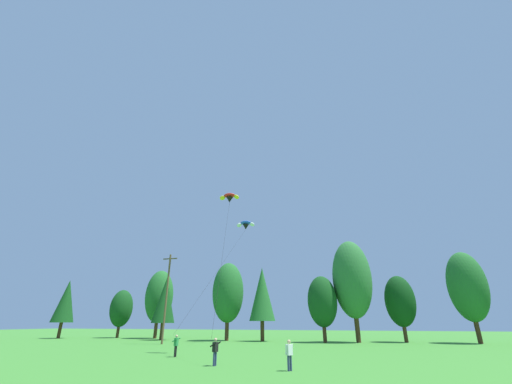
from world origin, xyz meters
TOP-DOWN VIEW (x-y plane):
  - treeline_tree_a at (-41.45, 46.80)m, footprint 3.81×3.81m
  - treeline_tree_b at (-32.69, 51.35)m, footprint 4.06×4.06m
  - treeline_tree_c at (-24.76, 51.28)m, footprint 4.95×4.95m
  - treeline_tree_d at (-20.84, 47.00)m, footprint 3.75×3.75m
  - treeline_tree_e at (-9.95, 48.03)m, footprint 5.00×5.00m
  - treeline_tree_f at (-4.22, 48.14)m, footprint 3.99×3.99m
  - treeline_tree_g at (5.14, 47.46)m, footprint 4.25×4.25m
  - treeline_tree_h at (9.65, 48.83)m, footprint 5.69×5.69m
  - treeline_tree_i at (16.14, 51.26)m, footprint 4.28×4.28m
  - treeline_tree_j at (25.29, 51.08)m, footprint 5.11×5.11m
  - utility_pole at (-14.99, 37.85)m, footprint 2.20×0.26m
  - kite_flyer_near at (-4.96, 23.76)m, footprint 0.56×0.60m
  - kite_flyer_mid at (0.53, 19.30)m, footprint 0.63×0.66m
  - kite_flyer_far at (5.76, 18.39)m, footprint 0.47×0.58m
  - parafoil_kite_high_blue_white at (-6.01, 44.89)m, footprint 3.19×21.76m
  - parafoil_kite_mid_red_yellow at (-2.04, 27.43)m, footprint 3.37×8.51m

SIDE VIEW (x-z plane):
  - kite_flyer_far at x=5.76m, z-range 0.14..1.83m
  - kite_flyer_near at x=-4.96m, z-range 0.15..1.84m
  - kite_flyer_mid at x=0.53m, z-range 0.15..1.84m
  - treeline_tree_b at x=-32.69m, z-range 0.88..9.27m
  - treeline_tree_g at x=5.14m, z-range 0.96..10.04m
  - treeline_tree_i at x=16.14m, z-range 0.97..10.16m
  - treeline_tree_d at x=-20.84m, z-range 1.23..10.99m
  - utility_pole at x=-14.99m, z-range 0.27..11.97m
  - treeline_tree_a at x=-41.45m, z-range 1.27..11.29m
  - treeline_tree_f at x=-4.22m, z-range 1.37..12.25m
  - treeline_tree_c at x=-24.76m, z-range 1.23..12.91m
  - treeline_tree_e at x=-9.95m, z-range 1.25..13.12m
  - treeline_tree_j at x=25.29m, z-range 1.29..13.54m
  - treeline_tree_h at x=9.65m, z-range 1.52..15.93m
  - parafoil_kite_mid_red_yellow at x=-2.04m, z-range 8.14..22.26m
  - parafoil_kite_high_blue_white at x=-6.01m, z-range 9.08..25.58m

